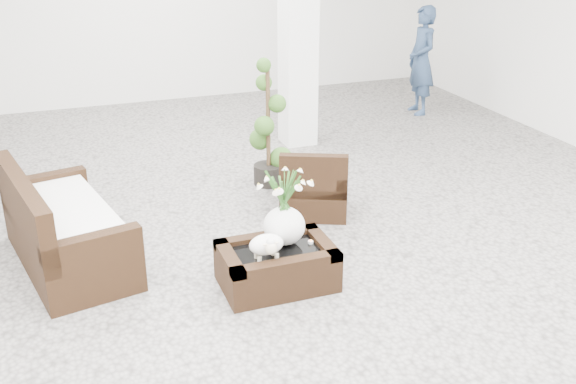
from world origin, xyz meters
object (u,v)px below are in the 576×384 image
object	(u,v)px
coffee_table	(277,268)
loveseat	(67,218)
armchair	(314,179)
topiary	(268,124)

from	to	relation	value
coffee_table	loveseat	xyz separation A→B (m)	(-1.54, 0.96, 0.27)
armchair	topiary	size ratio (longest dim) A/B	0.50
loveseat	coffee_table	bearing A→B (deg)	-133.65
armchair	topiary	bearing A→B (deg)	-52.46
coffee_table	loveseat	size ratio (longest dim) A/B	0.56
coffee_table	topiary	distance (m)	2.24
coffee_table	topiary	xyz separation A→B (m)	(0.63, 2.08, 0.54)
coffee_table	armchair	size ratio (longest dim) A/B	1.29
coffee_table	topiary	size ratio (longest dim) A/B	0.65
loveseat	armchair	bearing A→B (deg)	-95.21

